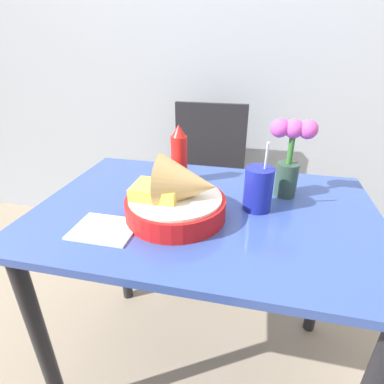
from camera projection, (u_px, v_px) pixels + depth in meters
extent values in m
plane|color=gray|center=(202.00, 364.00, 1.27)|extent=(12.00, 12.00, 0.00)
cube|color=#9EA8B7|center=(243.00, 27.00, 1.63)|extent=(7.00, 0.06, 2.60)
cube|color=#334C9E|center=(205.00, 211.00, 0.94)|extent=(1.04, 0.70, 0.02)
cylinder|color=black|center=(42.00, 344.00, 0.94)|extent=(0.05, 0.05, 0.73)
cylinder|color=black|center=(121.00, 239.00, 1.45)|extent=(0.05, 0.05, 0.73)
cylinder|color=black|center=(323.00, 267.00, 1.27)|extent=(0.05, 0.05, 0.73)
cylinder|color=black|center=(164.00, 247.00, 1.64)|extent=(0.03, 0.03, 0.44)
cylinder|color=black|center=(230.00, 256.00, 1.56)|extent=(0.03, 0.03, 0.44)
cylinder|color=black|center=(181.00, 215.00, 1.95)|extent=(0.03, 0.03, 0.44)
cylinder|color=black|center=(236.00, 221.00, 1.88)|extent=(0.03, 0.03, 0.44)
cube|color=black|center=(204.00, 198.00, 1.66)|extent=(0.40, 0.40, 0.02)
cube|color=black|center=(210.00, 146.00, 1.71)|extent=(0.40, 0.03, 0.47)
cylinder|color=red|center=(176.00, 207.00, 0.87)|extent=(0.29, 0.29, 0.06)
cylinder|color=white|center=(175.00, 197.00, 0.86)|extent=(0.27, 0.27, 0.01)
cone|color=tan|center=(188.00, 184.00, 0.83)|extent=(0.16, 0.16, 0.16)
cube|color=#E5C14C|center=(156.00, 192.00, 0.85)|extent=(0.13, 0.10, 0.04)
cylinder|color=red|center=(179.00, 160.00, 1.07)|extent=(0.06, 0.06, 0.17)
cone|color=red|center=(179.00, 131.00, 1.03)|extent=(0.05, 0.05, 0.04)
cylinder|color=#192399|center=(258.00, 189.00, 0.90)|extent=(0.09, 0.09, 0.13)
cylinder|color=black|center=(258.00, 192.00, 0.90)|extent=(0.08, 0.08, 0.11)
cylinder|color=white|center=(265.00, 171.00, 0.87)|extent=(0.01, 0.07, 0.19)
cylinder|color=#2D4738|center=(286.00, 180.00, 0.99)|extent=(0.07, 0.07, 0.11)
cylinder|color=#33722D|center=(291.00, 148.00, 0.94)|extent=(0.02, 0.02, 0.10)
sphere|color=#D14CB2|center=(294.00, 129.00, 0.91)|extent=(0.06, 0.06, 0.06)
sphere|color=#D14CB2|center=(280.00, 128.00, 0.92)|extent=(0.06, 0.06, 0.06)
sphere|color=#D14CB2|center=(308.00, 129.00, 0.90)|extent=(0.06, 0.06, 0.06)
cube|color=white|center=(105.00, 229.00, 0.82)|extent=(0.17, 0.14, 0.01)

